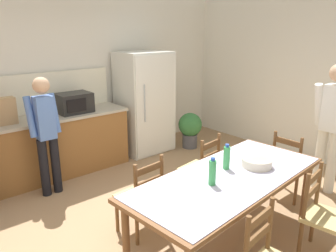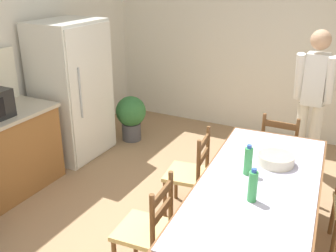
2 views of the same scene
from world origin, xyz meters
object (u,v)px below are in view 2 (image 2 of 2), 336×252
Objects in this scene: serving_bowl at (276,159)px; chair_head_end at (280,151)px; refrigerator at (72,91)px; chair_side_far_left at (147,230)px; person_by_table at (313,95)px; dining_table at (258,191)px; bottle_off_centre at (248,161)px; potted_plant at (131,115)px; bottle_near_centre at (253,186)px; chair_side_far_right at (190,174)px.

serving_bowl is 0.35× the size of chair_head_end.
refrigerator reaches higher than chair_side_far_left.
dining_table is at bearing -1.64° from person_by_table.
refrigerator reaches higher than person_by_table.
dining_table is at bearing -128.78° from bottle_off_centre.
bottle_off_centre is 2.79m from potted_plant.
chair_side_far_left is at bearing 72.44° from chair_head_end.
potted_plant is (2.01, 2.36, -0.52)m from bottle_near_centre.
person_by_table is at bearing -84.66° from potted_plant.
chair_side_far_left is (-1.00, -0.08, 0.00)m from chair_side_far_right.
chair_side_far_left reaches higher than dining_table.
chair_head_end is (0.96, -0.69, 0.00)m from chair_side_far_right.
refrigerator is 2.61m from chair_side_far_left.
bottle_near_centre reaches higher than chair_head_end.
chair_head_end is at bearing -19.58° from person_by_table.
bottle_off_centre is (0.38, 0.15, 0.00)m from bottle_near_centre.
chair_head_end is at bearing -98.33° from potted_plant.
chair_side_far_right is (0.44, 0.80, -0.27)m from dining_table.
chair_side_far_left is 2.70m from person_by_table.
refrigerator is 1.97× the size of chair_head_end.
refrigerator is at bearing 149.37° from potted_plant.
chair_side_far_left is at bearing 127.68° from dining_table.
person_by_table is (1.51, -0.90, 0.54)m from chair_side_far_right.
chair_head_end is 2.06m from chair_side_far_left.
bottle_off_centre is 0.30× the size of chair_head_end.
refrigerator is 6.65× the size of bottle_near_centre.
chair_side_far_right is 0.52× the size of person_by_table.
person_by_table is 2.52m from potted_plant.
chair_side_far_right is at bearing 63.23° from bottle_off_centre.
bottle_near_centre is at bearing 178.40° from serving_bowl.
bottle_near_centre is at bearing -175.53° from dining_table.
chair_side_far_left is (-0.96, 0.77, -0.39)m from serving_bowl.
serving_bowl is at bearing 98.40° from chair_head_end.
bottle_off_centre is at bearing -108.90° from refrigerator.
serving_bowl is (0.67, -0.02, -0.07)m from bottle_near_centre.
bottle_near_centre is (-0.28, -0.02, 0.20)m from dining_table.
bottle_near_centre is at bearing 94.33° from chair_head_end.
chair_head_end is (1.40, 0.11, -0.27)m from dining_table.
bottle_near_centre is at bearing -114.73° from refrigerator.
person_by_table reaches higher than chair_side_far_left.
refrigerator is 0.98m from potted_plant.
chair_side_far_right is at bearing 86.72° from serving_bowl.
chair_head_end is 0.52× the size of person_by_table.
dining_table is 8.52× the size of bottle_near_centre.
bottle_near_centre is 0.30× the size of chair_side_far_left.
dining_table is 2.53× the size of chair_head_end.
chair_head_end is 2.25m from potted_plant.
chair_head_end is 1.36× the size of potted_plant.
chair_side_far_right is 1.00× the size of chair_side_far_left.
refrigerator is at bearing 65.27° from bottle_near_centre.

